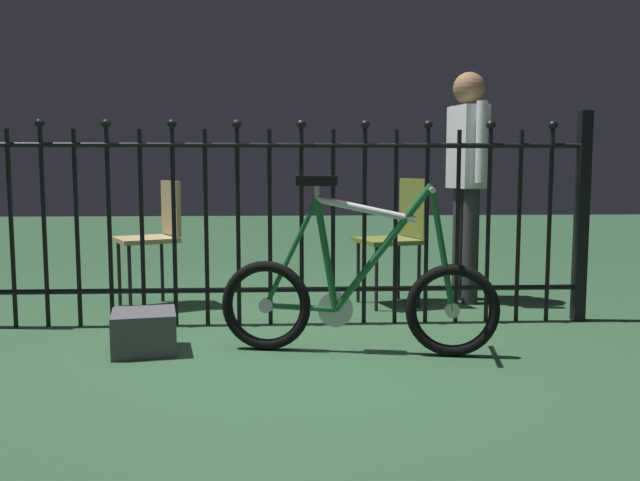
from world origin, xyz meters
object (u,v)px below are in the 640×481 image
bicycle (357,295)px  person_visitor (467,167)px  chair_olive (399,229)px  display_crate (144,332)px  chair_tan (157,230)px

bicycle → person_visitor: person_visitor is taller
bicycle → person_visitor: bearing=55.2°
chair_olive → display_crate: size_ratio=2.74×
bicycle → person_visitor: (0.90, 1.30, 0.65)m
display_crate → chair_olive: bearing=37.2°
chair_olive → display_crate: bearing=-142.8°
chair_tan → person_visitor: size_ratio=0.54×
chair_olive → person_visitor: size_ratio=0.54×
chair_tan → display_crate: chair_tan is taller
chair_olive → chair_tan: bearing=179.4°
chair_olive → display_crate: 1.93m
bicycle → chair_olive: bicycle is taller
chair_olive → person_visitor: (0.48, 0.08, 0.43)m
bicycle → display_crate: 1.10m
bicycle → chair_tan: (-1.23, 1.23, 0.23)m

